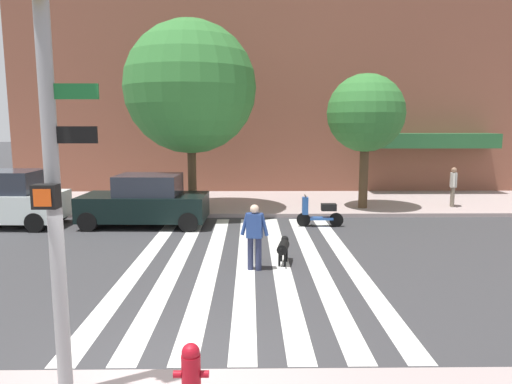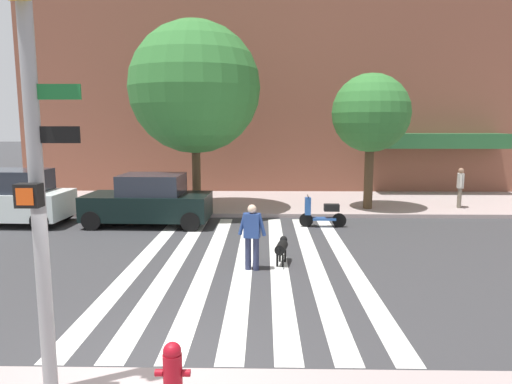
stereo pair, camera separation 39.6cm
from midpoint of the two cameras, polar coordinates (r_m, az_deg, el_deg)
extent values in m
plane|color=#353538|center=(12.30, -5.48, -8.49)|extent=(160.00, 160.00, 0.00)
cube|color=#A79390|center=(20.66, -2.79, -1.30)|extent=(80.00, 6.00, 0.15)
cube|color=silver|center=(12.59, -13.03, -8.25)|extent=(0.45, 10.65, 0.01)
cube|color=silver|center=(12.40, -8.95, -8.39)|extent=(0.45, 10.65, 0.01)
cube|color=silver|center=(12.28, -4.77, -8.48)|extent=(0.45, 10.65, 0.01)
cube|color=silver|center=(12.23, -0.52, -8.53)|extent=(0.45, 10.65, 0.01)
cube|color=silver|center=(12.24, 3.75, -8.54)|extent=(0.45, 10.65, 0.01)
cube|color=silver|center=(12.31, 7.98, -8.50)|extent=(0.45, 10.65, 0.01)
cube|color=silver|center=(12.45, 12.14, -8.41)|extent=(0.45, 10.65, 0.01)
cube|color=#255B30|center=(24.29, 21.85, 5.92)|extent=(6.54, 1.60, 0.70)
cylinder|color=gray|center=(6.05, -23.96, 2.71)|extent=(0.18, 0.18, 5.80)
cube|color=black|center=(5.91, -24.60, -0.39)|extent=(0.28, 0.18, 0.28)
cube|color=#E54C14|center=(5.82, -25.02, -0.54)|extent=(0.20, 0.01, 0.20)
cube|color=#19662D|center=(5.92, -21.81, 11.46)|extent=(0.60, 0.03, 0.18)
cube|color=black|center=(5.92, -21.72, 6.61)|extent=(0.56, 0.03, 0.20)
cylinder|color=maroon|center=(6.21, -8.35, -21.53)|extent=(0.24, 0.24, 0.55)
sphere|color=maroon|center=(6.06, -8.41, -18.95)|extent=(0.23, 0.23, 0.23)
cylinder|color=maroon|center=(6.22, -10.01, -21.20)|extent=(0.10, 0.09, 0.09)
cylinder|color=maroon|center=(6.17, -6.68, -21.40)|extent=(0.10, 0.09, 0.09)
cube|color=silver|center=(18.54, -27.89, -1.38)|extent=(4.32, 2.09, 0.94)
cube|color=#232833|center=(18.34, -27.62, 1.25)|extent=(2.51, 1.80, 0.77)
cylinder|color=black|center=(17.04, -24.56, -3.29)|extent=(0.67, 0.24, 0.66)
cylinder|color=black|center=(18.62, -22.04, -2.20)|extent=(0.67, 0.24, 0.66)
cube|color=black|center=(16.71, -12.57, -1.72)|extent=(4.40, 2.10, 0.86)
cube|color=#232833|center=(16.55, -12.08, 0.94)|extent=(2.18, 1.79, 0.71)
cylinder|color=black|center=(16.48, -19.05, -3.37)|extent=(0.67, 0.24, 0.66)
cylinder|color=black|center=(18.13, -16.94, -2.22)|extent=(0.67, 0.24, 0.66)
cylinder|color=black|center=(15.54, -7.38, -3.67)|extent=(0.67, 0.24, 0.66)
cylinder|color=black|center=(17.28, -6.32, -2.42)|extent=(0.67, 0.24, 0.66)
cylinder|color=black|center=(16.22, 6.93, -3.47)|extent=(0.48, 0.11, 0.48)
cylinder|color=black|center=(16.35, 10.95, -3.47)|extent=(0.48, 0.15, 0.48)
cube|color=#254F95|center=(16.27, 9.13, -3.30)|extent=(0.81, 0.34, 0.08)
cube|color=black|center=(16.23, 10.04, -1.92)|extent=(0.53, 0.31, 0.24)
cube|color=#254F95|center=(16.13, 7.13, -1.73)|extent=(0.21, 0.28, 0.60)
cylinder|color=black|center=(16.07, 7.16, -0.50)|extent=(0.05, 0.50, 0.04)
cylinder|color=#4C3823|center=(18.40, -6.80, 3.04)|extent=(0.34, 0.34, 3.41)
sphere|color=#337533|center=(18.37, -6.97, 12.72)|extent=(5.08, 5.08, 5.08)
cylinder|color=#4C3823|center=(19.17, 14.37, 2.43)|extent=(0.36, 0.36, 2.99)
sphere|color=#337533|center=(19.08, 14.63, 9.47)|extent=(3.11, 3.11, 3.11)
cylinder|color=#282D4C|center=(11.43, 0.02, -7.63)|extent=(0.17, 0.17, 0.82)
cylinder|color=#282D4C|center=(11.39, 1.01, -7.68)|extent=(0.17, 0.17, 0.82)
cube|color=navy|center=(11.24, 0.52, -4.17)|extent=(0.42, 0.31, 0.60)
cylinder|color=navy|center=(11.28, -0.68, -3.97)|extent=(0.24, 0.13, 0.57)
cylinder|color=navy|center=(11.19, 1.73, -4.08)|extent=(0.24, 0.13, 0.57)
sphere|color=beige|center=(11.15, 0.52, -2.12)|extent=(0.26, 0.26, 0.22)
cylinder|color=black|center=(11.86, 4.13, -6.85)|extent=(0.37, 0.66, 0.26)
sphere|color=black|center=(12.21, 4.37, -5.92)|extent=(0.23, 0.23, 0.20)
cylinder|color=black|center=(11.45, 3.86, -7.15)|extent=(0.08, 0.24, 0.16)
cylinder|color=black|center=(12.15, 3.91, -7.89)|extent=(0.07, 0.07, 0.32)
cylinder|color=black|center=(12.14, 4.58, -7.92)|extent=(0.07, 0.07, 0.32)
cylinder|color=black|center=(11.74, 3.63, -8.48)|extent=(0.07, 0.07, 0.32)
cylinder|color=black|center=(11.72, 4.31, -8.51)|extent=(0.07, 0.07, 0.32)
cylinder|color=#6B6051|center=(20.84, 24.36, -0.62)|extent=(0.19, 0.19, 0.82)
cylinder|color=#6B6051|center=(20.64, 24.41, -0.70)|extent=(0.19, 0.19, 0.82)
cube|color=#B2ADA3|center=(20.65, 24.51, 1.29)|extent=(0.34, 0.43, 0.60)
cylinder|color=#B2ADA3|center=(20.88, 24.45, 1.45)|extent=(0.15, 0.24, 0.57)
cylinder|color=#B2ADA3|center=(20.41, 24.58, 1.29)|extent=(0.15, 0.24, 0.57)
sphere|color=#936B51|center=(20.61, 24.58, 2.42)|extent=(0.28, 0.28, 0.22)
camera|label=1|loc=(0.20, -89.13, 0.13)|focal=32.29mm
camera|label=2|loc=(0.20, 90.87, -0.13)|focal=32.29mm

